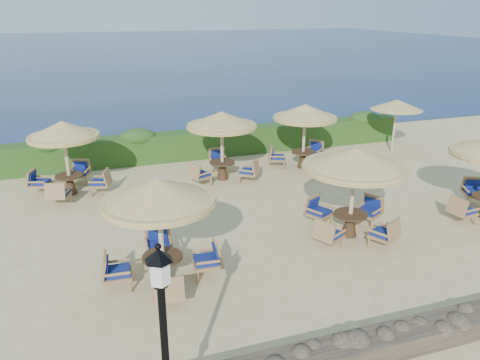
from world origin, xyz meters
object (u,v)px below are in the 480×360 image
at_px(lamp_post, 166,358).
at_px(cafe_set_0, 160,215).
at_px(extra_parasol, 397,105).
at_px(cafe_set_1, 354,176).
at_px(cafe_set_3, 65,148).
at_px(cafe_set_4, 222,132).
at_px(cafe_set_5, 305,124).

xyz_separation_m(lamp_post, cafe_set_0, (0.67, 4.44, 0.23)).
bearing_deg(extra_parasol, cafe_set_1, -132.97).
xyz_separation_m(lamp_post, extra_parasol, (12.60, 12.00, 0.62)).
relative_size(cafe_set_1, cafe_set_3, 1.02).
xyz_separation_m(extra_parasol, cafe_set_1, (-6.38, -6.85, -0.31)).
distance_m(extra_parasol, cafe_set_0, 14.13).
relative_size(lamp_post, cafe_set_4, 1.20).
xyz_separation_m(extra_parasol, cafe_set_0, (-11.93, -7.56, -0.39)).
bearing_deg(lamp_post, cafe_set_1, 39.63).
distance_m(cafe_set_1, cafe_set_3, 9.78).
relative_size(lamp_post, extra_parasol, 1.38).
height_order(extra_parasol, cafe_set_4, cafe_set_4).
bearing_deg(extra_parasol, cafe_set_3, -176.75).
bearing_deg(cafe_set_5, cafe_set_1, -103.39).
height_order(lamp_post, cafe_set_4, lamp_post).
relative_size(cafe_set_3, cafe_set_4, 1.04).
bearing_deg(cafe_set_4, cafe_set_5, 4.21).
bearing_deg(cafe_set_1, cafe_set_3, 141.76).
xyz_separation_m(lamp_post, cafe_set_1, (6.22, 5.15, 0.31)).
height_order(extra_parasol, cafe_set_5, cafe_set_5).
height_order(cafe_set_0, cafe_set_3, same).
xyz_separation_m(cafe_set_4, cafe_set_5, (3.56, 0.26, -0.02)).
distance_m(cafe_set_4, cafe_set_5, 3.57).
distance_m(extra_parasol, cafe_set_1, 9.37).
relative_size(cafe_set_0, cafe_set_1, 0.97).
distance_m(lamp_post, cafe_set_5, 13.57).
relative_size(cafe_set_1, cafe_set_5, 1.07).
bearing_deg(cafe_set_0, cafe_set_1, 7.28).
distance_m(extra_parasol, cafe_set_3, 14.09).
bearing_deg(lamp_post, cafe_set_3, 97.44).
distance_m(cafe_set_1, cafe_set_4, 6.17).
bearing_deg(cafe_set_0, cafe_set_3, 107.52).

